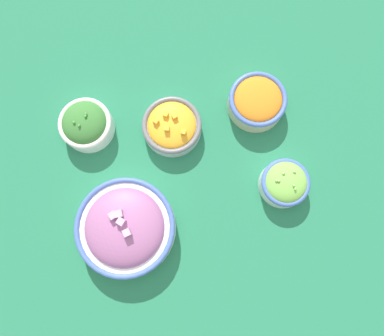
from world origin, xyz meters
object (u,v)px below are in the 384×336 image
Objects in this scene: bowl_broccoli at (86,124)px; bowl_squash at (172,126)px; bowl_red_onion at (126,228)px; bowl_lettuce at (285,183)px; bowl_carrots at (257,101)px.

bowl_squash is at bearing -14.66° from bowl_broccoli.
bowl_red_onion is at bearing -80.89° from bowl_broccoli.
bowl_lettuce is at bearing -30.71° from bowl_broccoli.
bowl_carrots is at bearing 30.53° from bowl_red_onion.
bowl_red_onion reaches higher than bowl_broccoli.
bowl_red_onion is 1.78× the size of bowl_broccoli.
bowl_red_onion is (-0.37, -0.01, 0.01)m from bowl_lettuce.
bowl_broccoli is at bearing 99.11° from bowl_red_onion.
bowl_squash is 1.13× the size of bowl_broccoli.
bowl_squash is at bearing -177.47° from bowl_carrots.
bowl_carrots is (-0.01, 0.20, 0.00)m from bowl_lettuce.
bowl_broccoli is at bearing 174.13° from bowl_carrots.
bowl_carrots is at bearing -5.87° from bowl_broccoli.
bowl_broccoli is (-0.41, 0.24, 0.00)m from bowl_lettuce.
bowl_squash is 0.25m from bowl_red_onion.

